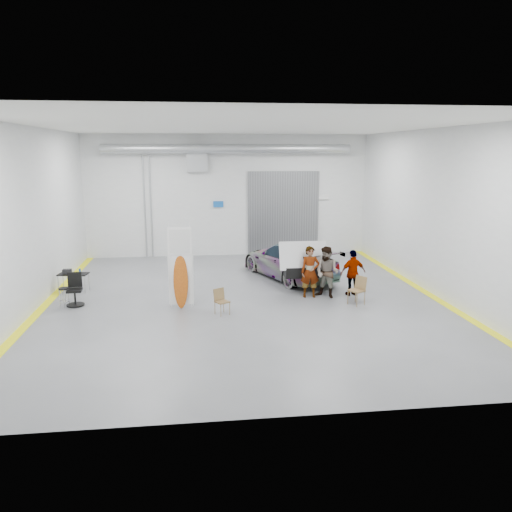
{
  "coord_description": "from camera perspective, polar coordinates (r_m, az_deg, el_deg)",
  "views": [
    {
      "loc": [
        -1.66,
        -16.91,
        5.18
      ],
      "look_at": [
        0.47,
        0.45,
        1.5
      ],
      "focal_mm": 35.0,
      "sensor_mm": 36.0,
      "label": 1
    }
  ],
  "objects": [
    {
      "name": "surfboard_display",
      "position": [
        16.84,
        -8.57,
        -2.0
      ],
      "size": [
        0.82,
        0.25,
        2.91
      ],
      "rotation": [
        0.0,
        0.0,
        -0.05
      ],
      "color": "white",
      "rests_on": "ground"
    },
    {
      "name": "ground",
      "position": [
        17.76,
        -1.35,
        -5.07
      ],
      "size": [
        16.0,
        16.0,
        0.0
      ],
      "primitive_type": "plane",
      "color": "slate",
      "rests_on": "ground"
    },
    {
      "name": "person_c",
      "position": [
        18.47,
        11.02,
        -1.9
      ],
      "size": [
        1.04,
        0.57,
        1.7
      ],
      "primitive_type": "imported",
      "rotation": [
        0.0,
        0.0,
        3.31
      ],
      "color": "#A17135",
      "rests_on": "ground"
    },
    {
      "name": "folding_chair_far",
      "position": [
        17.53,
        11.38,
        -4.5
      ],
      "size": [
        0.63,
        0.75,
        0.98
      ],
      "rotation": [
        0.0,
        0.0,
        -1.02
      ],
      "color": "brown",
      "rests_on": "ground"
    },
    {
      "name": "trunk_lid",
      "position": [
        18.38,
        5.24,
        0.34
      ],
      "size": [
        1.75,
        1.06,
        0.04
      ],
      "primitive_type": "cube",
      "color": "silver",
      "rests_on": "sedan_car"
    },
    {
      "name": "room_shell",
      "position": [
        19.25,
        -1.36,
        8.6
      ],
      "size": [
        14.02,
        16.18,
        6.01
      ],
      "color": "silver",
      "rests_on": "ground"
    },
    {
      "name": "shop_stool",
      "position": [
        18.1,
        -21.07,
        -4.45
      ],
      "size": [
        0.34,
        0.34,
        0.67
      ],
      "rotation": [
        0.0,
        0.0,
        -0.3
      ],
      "color": "black",
      "rests_on": "ground"
    },
    {
      "name": "person_b",
      "position": [
        18.04,
        8.13,
        -1.85
      ],
      "size": [
        1.15,
        1.13,
        1.87
      ],
      "primitive_type": "imported",
      "rotation": [
        0.0,
        0.0,
        -0.71
      ],
      "color": "#476983",
      "rests_on": "ground"
    },
    {
      "name": "folding_chair_near",
      "position": [
        16.22,
        -3.88,
        -5.8
      ],
      "size": [
        0.54,
        0.59,
        0.84
      ],
      "rotation": [
        0.0,
        0.0,
        0.54
      ],
      "color": "brown",
      "rests_on": "ground"
    },
    {
      "name": "office_chair",
      "position": [
        18.14,
        -19.97,
        -3.84
      ],
      "size": [
        0.59,
        0.59,
        1.11
      ],
      "rotation": [
        0.0,
        0.0,
        0.08
      ],
      "color": "black",
      "rests_on": "ground"
    },
    {
      "name": "sedan_car",
      "position": [
        20.77,
        3.85,
        -0.46
      ],
      "size": [
        3.82,
        5.58,
        1.5
      ],
      "primitive_type": "imported",
      "rotation": [
        0.0,
        0.0,
        3.51
      ],
      "color": "silver",
      "rests_on": "ground"
    },
    {
      "name": "person_a",
      "position": [
        18.03,
        6.21,
        -1.81
      ],
      "size": [
        0.72,
        0.5,
        1.87
      ],
      "primitive_type": "imported",
      "rotation": [
        0.0,
        0.0,
        -0.09
      ],
      "color": "#9B6554",
      "rests_on": "ground"
    },
    {
      "name": "work_table",
      "position": [
        19.95,
        -20.33,
        -1.9
      ],
      "size": [
        1.15,
        0.7,
        0.88
      ],
      "rotation": [
        0.0,
        0.0,
        -0.15
      ],
      "color": "#999CA2",
      "rests_on": "ground"
    }
  ]
}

